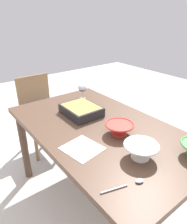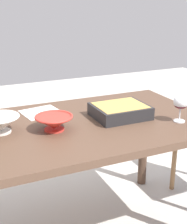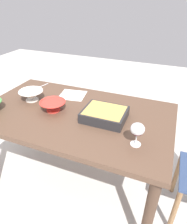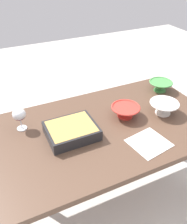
# 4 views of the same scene
# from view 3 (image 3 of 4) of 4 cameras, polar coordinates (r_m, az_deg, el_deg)

# --- Properties ---
(ground_plane) EXTENTS (8.00, 8.00, 0.00)m
(ground_plane) POSITION_cam_3_polar(r_m,az_deg,el_deg) (2.04, -4.44, -18.50)
(ground_plane) COLOR beige
(dining_table) EXTENTS (1.48, 0.87, 0.75)m
(dining_table) POSITION_cam_3_polar(r_m,az_deg,el_deg) (1.60, -5.37, -2.88)
(dining_table) COLOR brown
(dining_table) RESTS_ON ground_plane
(wine_glass) EXTENTS (0.08, 0.08, 0.15)m
(wine_glass) POSITION_cam_3_polar(r_m,az_deg,el_deg) (1.19, 12.40, -5.10)
(wine_glass) COLOR white
(wine_glass) RESTS_ON dining_table
(casserole_dish) EXTENTS (0.31, 0.25, 0.07)m
(casserole_dish) POSITION_cam_3_polar(r_m,az_deg,el_deg) (1.44, 3.19, -0.57)
(casserole_dish) COLOR #262628
(casserole_dish) RESTS_ON dining_table
(mixing_bowl) EXTENTS (0.20, 0.20, 0.08)m
(mixing_bowl) POSITION_cam_3_polar(r_m,az_deg,el_deg) (1.57, -11.50, 1.89)
(mixing_bowl) COLOR red
(mixing_bowl) RESTS_ON dining_table
(small_bowl) EXTENTS (0.20, 0.20, 0.09)m
(small_bowl) POSITION_cam_3_polar(r_m,az_deg,el_deg) (1.77, -17.30, 4.72)
(small_bowl) COLOR white
(small_bowl) RESTS_ON dining_table
(serving_spoon) EXTENTS (0.08, 0.23, 0.01)m
(serving_spoon) POSITION_cam_3_polar(r_m,az_deg,el_deg) (1.99, -16.40, 6.42)
(serving_spoon) COLOR silver
(serving_spoon) RESTS_ON dining_table
(napkin) EXTENTS (0.25, 0.24, 0.00)m
(napkin) POSITION_cam_3_polar(r_m,az_deg,el_deg) (1.81, -5.99, 4.85)
(napkin) COLOR white
(napkin) RESTS_ON dining_table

